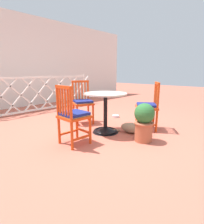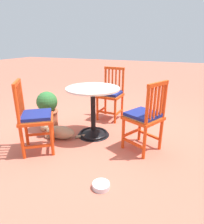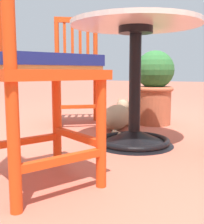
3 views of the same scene
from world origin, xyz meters
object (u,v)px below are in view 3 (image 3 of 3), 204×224
at_px(orange_chair_tucked_in, 33,71).
at_px(orange_chair_at_corner, 78,71).
at_px(tabby_cat, 118,116).
at_px(cafe_table, 134,99).
at_px(terracotta_planter, 155,86).

distance_m(orange_chair_tucked_in, orange_chair_at_corner, 1.36).
xyz_separation_m(orange_chair_tucked_in, tabby_cat, (0.16, -1.21, -0.35)).
distance_m(cafe_table, tabby_cat, 0.56).
xyz_separation_m(cafe_table, orange_chair_tucked_in, (0.13, 0.77, 0.16)).
bearing_deg(cafe_table, terracotta_planter, -83.46).
height_order(cafe_table, orange_chair_tucked_in, orange_chair_tucked_in).
xyz_separation_m(orange_chair_tucked_in, orange_chair_at_corner, (0.54, -1.25, 0.00)).
height_order(tabby_cat, terracotta_planter, terracotta_planter).
distance_m(orange_chair_tucked_in, terracotta_planter, 1.52).
bearing_deg(orange_chair_tucked_in, terracotta_planter, -91.82).
relative_size(tabby_cat, terracotta_planter, 1.12).
height_order(orange_chair_tucked_in, orange_chair_at_corner, same).
bearing_deg(tabby_cat, orange_chair_at_corner, -6.86).
xyz_separation_m(orange_chair_at_corner, terracotta_planter, (-0.59, -0.26, -0.12)).
distance_m(cafe_table, terracotta_planter, 0.75).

